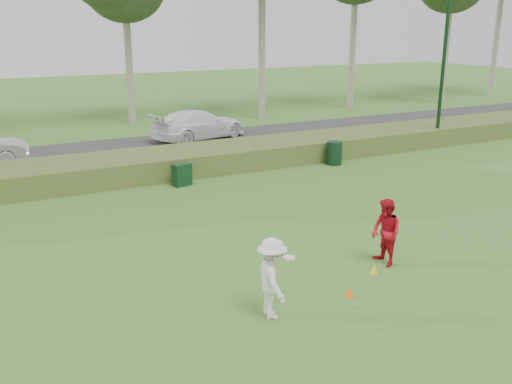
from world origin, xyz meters
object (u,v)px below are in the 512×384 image
player_red (386,233)px  cone_yellow (374,269)px  car_right (199,125)px  cone_orange (349,291)px  lamp_post (446,32)px  player_white (272,278)px  utility_cabinet (182,175)px  trash_bin (334,153)px

player_red → cone_yellow: 1.03m
cone_yellow → car_right: (2.41, 17.74, 0.71)m
cone_orange → lamp_post: bearing=39.7°
lamp_post → player_red: (-12.06, -10.51, -4.71)m
cone_yellow → car_right: 17.92m
player_white → player_red: player_white is taller
player_white → car_right: 19.32m
player_white → player_red: (3.92, 1.06, -0.01)m
utility_cabinet → car_right: car_right is taller
cone_orange → utility_cabinet: size_ratio=0.29×
player_white → utility_cabinet: size_ratio=2.07×
cone_orange → utility_cabinet: utility_cabinet is taller
utility_cabinet → car_right: bearing=51.4°
player_red → utility_cabinet: size_ratio=2.05×
cone_orange → cone_yellow: 1.49m
player_red → cone_orange: bearing=-56.7°
cone_yellow → trash_bin: size_ratio=0.23×
lamp_post → utility_cabinet: size_ratio=9.54×
player_red → trash_bin: bearing=156.0°
trash_bin → car_right: (-3.29, 7.81, 0.32)m
player_red → cone_yellow: (-0.60, -0.35, -0.76)m
cone_orange → utility_cabinet: 10.55m
cone_yellow → utility_cabinet: size_ratio=0.28×
lamp_post → cone_orange: lamp_post is taller
cone_orange → cone_yellow: size_ratio=1.04×
lamp_post → utility_cabinet: (-14.13, -1.03, -5.16)m
utility_cabinet → trash_bin: trash_bin is taller
cone_yellow → trash_bin: trash_bin is taller
lamp_post → player_red: bearing=-138.9°
utility_cabinet → trash_bin: (7.16, 0.11, 0.08)m
cone_orange → cone_yellow: cone_orange is taller
lamp_post → player_white: 20.28m
cone_orange → player_red: bearing=29.3°
lamp_post → cone_orange: bearing=-140.3°
player_white → utility_cabinet: 10.71m
player_white → cone_orange: (2.02, -0.01, -0.77)m
cone_orange → car_right: bearing=78.6°
lamp_post → trash_bin: lamp_post is taller
trash_bin → cone_orange: bearing=-123.3°
cone_orange → cone_yellow: (1.30, 0.72, -0.00)m
cone_orange → car_right: size_ratio=0.05×
trash_bin → player_white: bearing=-130.3°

